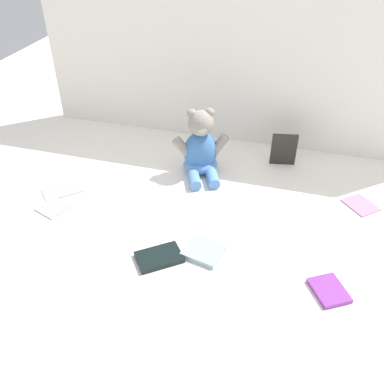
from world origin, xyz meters
TOP-DOWN VIEW (x-y plane):
  - ground_plane at (0.00, 0.00)m, footprint 3.20×3.20m
  - backdrop_drape at (0.00, 0.47)m, footprint 1.63×0.03m
  - teddy_bear at (-0.06, 0.17)m, footprint 0.21×0.22m
  - book_case_0 at (0.52, 0.11)m, footprint 0.13×0.14m
  - book_case_1 at (0.23, 0.31)m, footprint 0.10×0.03m
  - book_case_2 at (-0.51, -0.09)m, footprint 0.16×0.15m
  - book_case_3 at (0.06, -0.26)m, footprint 0.13×0.12m
  - book_case_4 at (-0.06, -0.32)m, footprint 0.16×0.15m
  - book_case_5 at (0.43, -0.31)m, footprint 0.12×0.13m
  - book_case_6 at (-0.49, -0.19)m, footprint 0.12×0.12m

SIDE VIEW (x-z plane):
  - ground_plane at x=0.00m, z-range 0.00..0.00m
  - book_case_2 at x=-0.51m, z-range 0.00..0.01m
  - book_case_6 at x=-0.49m, z-range 0.00..0.01m
  - book_case_0 at x=0.52m, z-range 0.00..0.01m
  - book_case_5 at x=0.43m, z-range 0.00..0.01m
  - book_case_4 at x=-0.06m, z-range 0.00..0.02m
  - book_case_3 at x=0.06m, z-range 0.00..0.02m
  - book_case_1 at x=0.23m, z-range 0.00..0.13m
  - teddy_bear at x=-0.06m, z-range -0.03..0.22m
  - backdrop_drape at x=0.00m, z-range 0.00..0.76m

